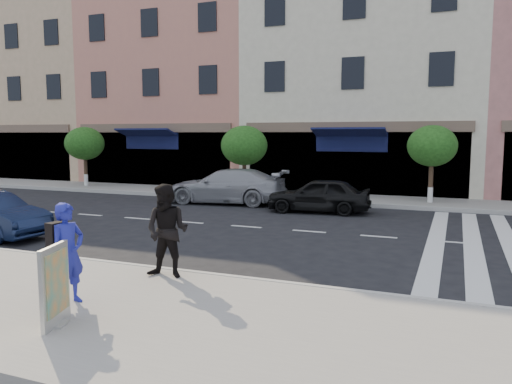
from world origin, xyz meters
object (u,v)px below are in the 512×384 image
walker (167,231)px  car_far_mid (319,195)px  photographer (68,254)px  car_far_left (226,186)px  poster_board (55,287)px

walker → car_far_mid: (0.37, 9.60, -0.40)m
photographer → car_far_left: bearing=23.3°
photographer → walker: 1.98m
walker → poster_board: (-0.16, -2.66, -0.32)m
walker → car_far_left: bearing=103.2°
walker → poster_board: size_ratio=1.53×
photographer → car_far_left: size_ratio=0.33×
photographer → poster_board: photographer is taller
walker → photographer: bearing=-115.8°
poster_board → car_far_left: (-3.59, 13.15, 0.00)m
poster_board → walker: bearing=69.6°
poster_board → car_far_mid: size_ratio=0.31×
walker → car_far_left: (-3.75, 10.48, -0.32)m
walker → poster_board: 2.69m
walker → poster_board: bearing=-100.0°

